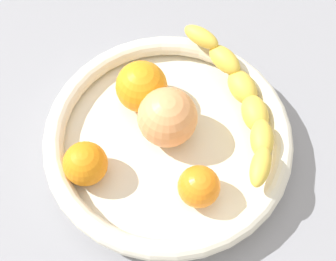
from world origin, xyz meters
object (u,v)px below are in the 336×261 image
at_px(banana_draped_left, 242,98).
at_px(peach_blush, 167,117).
at_px(fruit_bowl, 168,140).
at_px(orange_mid_left, 85,164).
at_px(orange_front, 142,87).
at_px(orange_mid_right, 199,187).

bearing_deg(banana_draped_left, peach_blush, 59.09).
height_order(fruit_bowl, orange_mid_left, orange_mid_left).
bearing_deg(orange_front, banana_draped_left, -146.35).
xyz_separation_m(banana_draped_left, peach_blush, (0.05, 0.09, 0.01)).
bearing_deg(orange_mid_left, peach_blush, -108.27).
distance_m(orange_front, peach_blush, 0.06).
relative_size(banana_draped_left, orange_front, 3.26).
relative_size(banana_draped_left, orange_mid_right, 4.33).
bearing_deg(orange_front, orange_mid_left, 99.69).
bearing_deg(peach_blush, orange_mid_left, 71.73).
distance_m(fruit_bowl, orange_front, 0.08).
distance_m(fruit_bowl, banana_draped_left, 0.11).
xyz_separation_m(orange_front, orange_mid_left, (-0.02, 0.12, -0.01)).
height_order(fruit_bowl, orange_mid_right, orange_mid_right).
bearing_deg(banana_draped_left, orange_front, 33.65).
xyz_separation_m(fruit_bowl, orange_mid_right, (-0.08, 0.03, 0.02)).
xyz_separation_m(orange_mid_right, peach_blush, (0.08, -0.04, 0.01)).
height_order(orange_front, orange_mid_left, orange_front).
xyz_separation_m(fruit_bowl, banana_draped_left, (-0.04, -0.10, 0.03)).
bearing_deg(fruit_bowl, orange_mid_left, 65.02).
bearing_deg(banana_draped_left, orange_mid_left, 65.82).
bearing_deg(peach_blush, banana_draped_left, -120.91).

